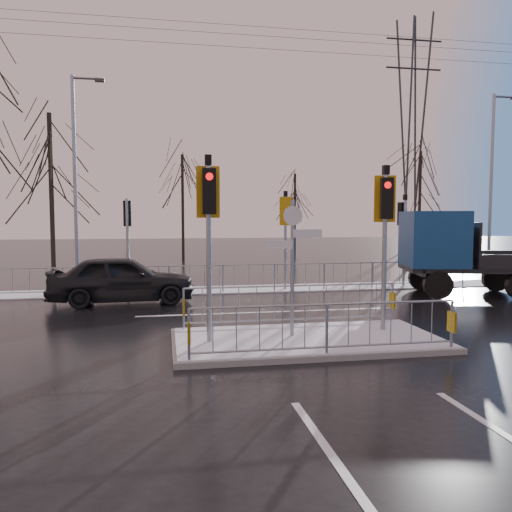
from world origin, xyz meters
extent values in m
plane|color=black|center=(0.00, 0.00, 0.00)|extent=(120.00, 120.00, 0.00)
cube|color=white|center=(0.00, 8.60, 0.02)|extent=(30.00, 2.00, 0.04)
cube|color=silver|center=(-1.20, -5.50, 0.00)|extent=(0.12, 4.00, 0.01)
cube|color=silver|center=(0.00, 3.80, 0.00)|extent=(8.00, 0.15, 0.01)
cube|color=slate|center=(0.00, 0.00, 0.06)|extent=(6.00, 3.00, 0.12)
cube|color=white|center=(0.00, 0.00, 0.14)|extent=(5.85, 2.85, 0.03)
cube|color=gold|center=(-2.70, -1.38, 0.67)|extent=(0.05, 0.28, 0.42)
cube|color=gold|center=(2.70, -1.38, 0.67)|extent=(0.05, 0.28, 0.42)
cube|color=gold|center=(-2.70, 1.38, 0.67)|extent=(0.05, 0.28, 0.42)
cube|color=gold|center=(2.70, 1.38, 0.67)|extent=(0.05, 0.28, 0.42)
cylinder|color=gray|center=(-2.20, 0.00, 2.02)|extent=(0.11, 0.11, 3.80)
cube|color=black|center=(-2.20, -0.18, 3.37)|extent=(0.28, 0.22, 0.95)
cylinder|color=red|center=(-2.20, -0.29, 3.67)|extent=(0.16, 0.04, 0.16)
cube|color=#C48E0B|center=(-2.20, 0.07, 3.37)|extent=(0.50, 0.03, 1.10)
cube|color=black|center=(-2.20, 0.00, 4.04)|extent=(0.14, 0.14, 0.22)
cylinder|color=gray|center=(2.00, 0.40, 1.97)|extent=(0.11, 0.11, 3.70)
cube|color=black|center=(1.95, 0.23, 3.27)|extent=(0.33, 0.28, 0.95)
cylinder|color=red|center=(1.93, 0.12, 3.57)|extent=(0.16, 0.08, 0.16)
cube|color=#C48E0B|center=(2.02, 0.47, 3.27)|extent=(0.49, 0.16, 1.10)
cube|color=black|center=(2.00, 0.40, 3.94)|extent=(0.14, 0.14, 0.22)
cylinder|color=gray|center=(-0.30, 0.20, 1.67)|extent=(0.09, 0.09, 3.10)
cube|color=silver|center=(0.05, 0.20, 2.47)|extent=(0.70, 0.14, 0.18)
cube|color=silver|center=(-0.62, 0.20, 2.22)|extent=(0.62, 0.15, 0.18)
cylinder|color=silver|center=(-0.30, 0.17, 2.87)|extent=(0.44, 0.03, 0.44)
cylinder|color=gray|center=(-4.50, 8.30, 1.79)|extent=(0.11, 0.11, 3.50)
cube|color=black|center=(-4.50, 8.48, 2.99)|extent=(0.28, 0.22, 0.95)
cylinder|color=red|center=(-4.50, 8.59, 3.29)|extent=(0.16, 0.04, 0.16)
cylinder|color=gray|center=(1.50, 8.30, 1.84)|extent=(0.11, 0.11, 3.60)
cube|color=black|center=(1.50, 8.48, 3.09)|extent=(0.28, 0.22, 0.95)
cylinder|color=red|center=(1.50, 8.59, 3.39)|extent=(0.16, 0.04, 0.16)
cube|color=#C48E0B|center=(1.50, 8.23, 3.09)|extent=(0.50, 0.03, 1.10)
cube|color=black|center=(1.50, 8.30, 3.76)|extent=(0.14, 0.14, 0.22)
cylinder|color=gray|center=(6.50, 8.30, 1.79)|extent=(0.11, 0.11, 3.50)
cube|color=black|center=(6.45, 8.47, 2.99)|extent=(0.33, 0.28, 0.95)
cylinder|color=red|center=(6.43, 8.58, 3.29)|extent=(0.16, 0.08, 0.16)
cube|color=black|center=(6.50, 8.30, 3.66)|extent=(0.14, 0.14, 0.22)
imported|color=black|center=(-4.53, 6.23, 0.80)|extent=(4.81, 2.16, 1.61)
cylinder|color=black|center=(6.18, 5.11, 0.50)|extent=(1.04, 0.53, 1.00)
cylinder|color=black|center=(6.69, 7.15, 0.50)|extent=(1.04, 0.53, 1.00)
cylinder|color=black|center=(9.41, 6.49, 0.50)|extent=(1.04, 0.53, 1.00)
cube|color=black|center=(8.77, 5.56, 0.98)|extent=(6.96, 3.81, 0.16)
cube|color=navy|center=(6.53, 6.11, 2.06)|extent=(2.52, 2.81, 2.00)
cube|color=black|center=(7.47, 5.88, 2.46)|extent=(0.52, 1.95, 1.10)
cube|color=#2D3033|center=(5.95, 6.25, 0.95)|extent=(0.67, 2.26, 0.35)
cube|color=black|center=(7.75, 5.81, 1.92)|extent=(0.65, 2.35, 1.50)
cylinder|color=black|center=(-8.00, 12.50, 3.68)|extent=(0.20, 0.20, 7.36)
cylinder|color=black|center=(-2.00, 22.00, 3.45)|extent=(0.19, 0.19, 6.90)
cylinder|color=black|center=(6.00, 24.00, 2.99)|extent=(0.16, 0.16, 5.98)
cylinder|color=black|center=(14.00, 21.00, 3.68)|extent=(0.20, 0.20, 7.36)
cylinder|color=gray|center=(10.50, 8.50, 4.00)|extent=(0.14, 0.14, 8.00)
cylinder|color=gray|center=(11.00, 8.50, 7.90)|extent=(1.00, 0.10, 0.10)
cylinder|color=gray|center=(-6.50, 9.50, 4.10)|extent=(0.14, 0.14, 8.20)
cylinder|color=gray|center=(-6.00, 9.50, 8.10)|extent=(1.00, 0.10, 0.10)
cube|color=#2D3033|center=(-5.50, 9.50, 8.05)|extent=(0.35, 0.18, 0.12)
cylinder|color=#2D3033|center=(18.60, 30.60, 10.00)|extent=(1.18, 1.18, 19.97)
cylinder|color=#2D3033|center=(17.40, 30.60, 10.00)|extent=(1.18, 1.18, 19.97)
cylinder|color=#2D3033|center=(18.60, 29.40, 10.00)|extent=(1.18, 1.18, 19.97)
cylinder|color=#2D3033|center=(17.40, 29.40, 10.00)|extent=(1.18, 1.18, 19.97)
cylinder|color=#2D3033|center=(18.00, 30.00, 15.60)|extent=(5.00, 0.16, 0.16)
cylinder|color=#2D3033|center=(18.00, 30.00, 18.00)|extent=(5.00, 0.16, 0.16)
cylinder|color=#2D3033|center=(0.00, 30.00, 16.50)|extent=(70.00, 0.03, 0.03)
cylinder|color=#2D3033|center=(0.00, 30.00, 17.50)|extent=(70.00, 0.03, 0.03)
cylinder|color=#2D3033|center=(0.00, 30.00, 18.20)|extent=(70.00, 0.03, 0.03)
camera|label=1|loc=(-3.10, -10.67, 2.81)|focal=35.00mm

